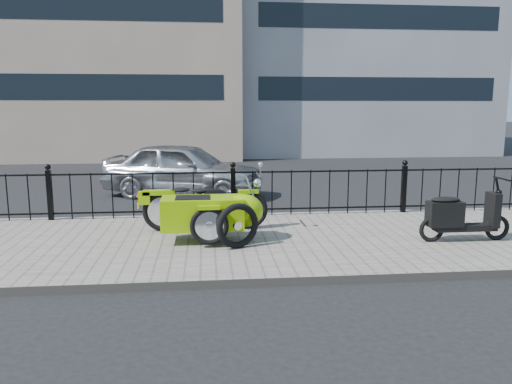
{
  "coord_description": "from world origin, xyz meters",
  "views": [
    {
      "loc": [
        -0.53,
        -8.4,
        2.28
      ],
      "look_at": [
        0.31,
        -0.1,
        0.84
      ],
      "focal_mm": 35.0,
      "sensor_mm": 36.0,
      "label": 1
    }
  ],
  "objects": [
    {
      "name": "building_tan",
      "position": [
        -6.0,
        15.99,
        6.0
      ],
      "size": [
        14.0,
        8.01,
        12.0
      ],
      "color": "gray",
      "rests_on": "ground"
    },
    {
      "name": "scooter",
      "position": [
        3.51,
        -0.95,
        0.52
      ],
      "size": [
        1.52,
        0.44,
        1.03
      ],
      "color": "black",
      "rests_on": "sidewalk"
    },
    {
      "name": "motorcycle_sidecar",
      "position": [
        -0.41,
        -0.41,
        0.59
      ],
      "size": [
        2.28,
        1.48,
        0.98
      ],
      "color": "black",
      "rests_on": "sidewalk"
    },
    {
      "name": "sedan_car",
      "position": [
        -1.1,
        4.3,
        0.69
      ],
      "size": [
        4.36,
        2.88,
        1.38
      ],
      "primitive_type": "imported",
      "rotation": [
        0.0,
        0.0,
        1.23
      ],
      "color": "#A6A7AD",
      "rests_on": "ground"
    },
    {
      "name": "iron_fence",
      "position": [
        0.0,
        1.3,
        0.59
      ],
      "size": [
        14.11,
        0.11,
        1.08
      ],
      "color": "black",
      "rests_on": "sidewalk"
    },
    {
      "name": "curb",
      "position": [
        0.0,
        1.44,
        0.06
      ],
      "size": [
        30.0,
        0.1,
        0.12
      ],
      "primitive_type": "cube",
      "color": "gray",
      "rests_on": "ground"
    },
    {
      "name": "sidewalk",
      "position": [
        0.0,
        -0.5,
        0.06
      ],
      "size": [
        30.0,
        3.8,
        0.12
      ],
      "primitive_type": "cube",
      "color": "#696258",
      "rests_on": "ground"
    },
    {
      "name": "ground",
      "position": [
        0.0,
        0.0,
        0.0
      ],
      "size": [
        120.0,
        120.0,
        0.0
      ],
      "primitive_type": "plane",
      "color": "black",
      "rests_on": "ground"
    },
    {
      "name": "spare_tire",
      "position": [
        -0.06,
        -1.0,
        0.47
      ],
      "size": [
        0.69,
        0.36,
        0.71
      ],
      "primitive_type": "torus",
      "rotation": [
        1.57,
        0.0,
        0.39
      ],
      "color": "black",
      "rests_on": "sidewalk"
    }
  ]
}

